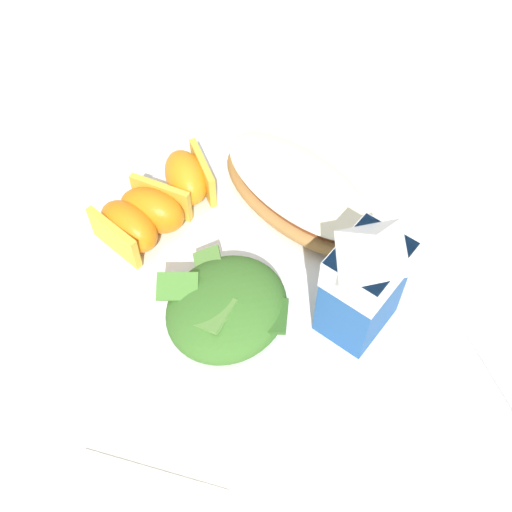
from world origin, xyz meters
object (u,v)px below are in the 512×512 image
(cheesy_pizza_bread, at_px, (298,194))
(orange_wedge_rear, at_px, (127,228))
(green_salad_pile, at_px, (227,308))
(orange_wedge_front, at_px, (188,177))
(white_plate, at_px, (256,268))
(orange_wedge_middle, at_px, (153,209))
(metal_fork, at_px, (504,382))
(milk_carton, at_px, (365,278))

(cheesy_pizza_bread, bearing_deg, orange_wedge_rear, -36.36)
(green_salad_pile, height_order, orange_wedge_front, green_salad_pile)
(white_plate, bearing_deg, orange_wedge_front, -104.53)
(white_plate, distance_m, orange_wedge_middle, 0.10)
(orange_wedge_middle, bearing_deg, orange_wedge_rear, -5.68)
(orange_wedge_middle, bearing_deg, cheesy_pizza_bread, 136.99)
(green_salad_pile, distance_m, metal_fork, 0.22)
(green_salad_pile, xyz_separation_m, metal_fork, (-0.10, 0.20, -0.03))
(orange_wedge_middle, xyz_separation_m, orange_wedge_rear, (0.03, -0.00, 0.00))
(green_salad_pile, bearing_deg, cheesy_pizza_bread, -168.31)
(orange_wedge_rear, xyz_separation_m, metal_fork, (-0.09, 0.31, -0.03))
(milk_carton, bearing_deg, orange_wedge_front, -95.87)
(milk_carton, distance_m, orange_wedge_rear, 0.21)
(milk_carton, xyz_separation_m, orange_wedge_middle, (0.03, -0.19, -0.04))
(orange_wedge_middle, xyz_separation_m, metal_fork, (-0.06, 0.31, -0.03))
(orange_wedge_rear, relative_size, metal_fork, 0.37)
(cheesy_pizza_bread, xyz_separation_m, metal_fork, (0.03, 0.22, -0.03))
(green_salad_pile, bearing_deg, white_plate, -163.46)
(white_plate, height_order, green_salad_pile, green_salad_pile)
(green_salad_pile, height_order, orange_wedge_rear, green_salad_pile)
(cheesy_pizza_bread, relative_size, orange_wedge_front, 2.58)
(milk_carton, relative_size, orange_wedge_rear, 1.77)
(orange_wedge_middle, bearing_deg, metal_fork, 100.78)
(cheesy_pizza_bread, height_order, orange_wedge_front, orange_wedge_front)
(cheesy_pizza_bread, xyz_separation_m, orange_wedge_middle, (0.09, -0.09, 0.00))
(cheesy_pizza_bread, relative_size, orange_wedge_rear, 2.91)
(orange_wedge_front, distance_m, metal_fork, 0.32)
(white_plate, bearing_deg, cheesy_pizza_bread, -172.37)
(cheesy_pizza_bread, height_order, orange_wedge_middle, orange_wedge_middle)
(white_plate, xyz_separation_m, orange_wedge_rear, (0.05, -0.10, 0.03))
(white_plate, relative_size, green_salad_pile, 2.63)
(green_salad_pile, bearing_deg, metal_fork, 116.09)
(metal_fork, bearing_deg, green_salad_pile, -63.91)
(orange_wedge_rear, bearing_deg, white_plate, 116.74)
(orange_wedge_front, xyz_separation_m, orange_wedge_middle, (0.05, 0.00, 0.00))
(white_plate, relative_size, orange_wedge_front, 4.00)
(green_salad_pile, distance_m, milk_carton, 0.11)
(cheesy_pizza_bread, height_order, orange_wedge_rear, orange_wedge_rear)
(white_plate, distance_m, green_salad_pile, 0.07)
(white_plate, distance_m, orange_wedge_front, 0.11)
(white_plate, xyz_separation_m, orange_wedge_middle, (0.02, -0.10, 0.03))
(green_salad_pile, xyz_separation_m, orange_wedge_rear, (-0.01, -0.12, -0.00))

